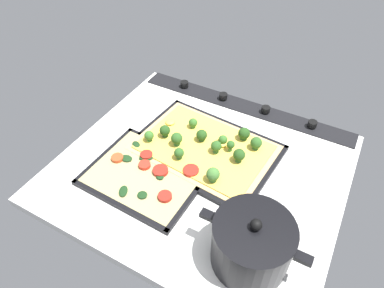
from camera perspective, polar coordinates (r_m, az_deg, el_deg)
ground_plane at (r=97.05cm, az=1.61°, el=-4.21°), size 76.24×68.30×3.00cm
stove_control_panel at (r=116.74cm, az=8.62°, el=6.41°), size 73.19×7.00×2.60cm
baking_tray_front at (r=99.70cm, az=2.06°, el=-1.02°), size 42.90×32.29×1.30cm
broccoli_pizza at (r=98.53cm, az=2.27°, el=-0.49°), size 40.29×29.68×5.55cm
baking_tray_back at (r=93.88cm, az=-7.66°, el=-5.17°), size 31.20×25.91×1.30cm
veggie_pizza_back at (r=93.38cm, az=-7.51°, el=-4.82°), size 28.72×23.43×1.90cm
cooking_pot at (r=75.48cm, az=9.93°, el=-16.10°), size 24.08×17.22×14.54cm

